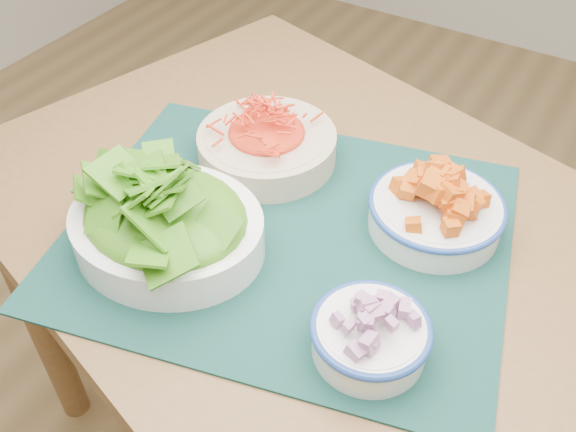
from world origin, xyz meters
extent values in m
plane|color=#A4814F|center=(0.00, 0.00, 0.00)|extent=(4.00, 4.00, 0.00)
cube|color=brown|center=(0.22, -0.13, 0.73)|extent=(1.29, 1.04, 0.04)
cylinder|color=brown|center=(-0.35, -0.29, 0.35)|extent=(0.06, 0.06, 0.71)
cylinder|color=brown|center=(-0.17, 0.32, 0.35)|extent=(0.06, 0.06, 0.71)
cube|color=black|center=(0.17, -0.17, 0.75)|extent=(0.70, 0.62, 0.00)
cylinder|color=beige|center=(0.06, -0.05, 0.78)|extent=(0.25, 0.25, 0.05)
ellipsoid|color=#FF421F|center=(0.06, -0.05, 0.82)|extent=(0.19, 0.19, 0.03)
cylinder|color=white|center=(0.34, -0.05, 0.78)|extent=(0.22, 0.22, 0.05)
torus|color=#214397|center=(0.34, -0.05, 0.80)|extent=(0.19, 0.19, 0.01)
ellipsoid|color=#D55D0F|center=(0.34, -0.05, 0.82)|extent=(0.16, 0.16, 0.05)
ellipsoid|color=#266A0C|center=(0.05, -0.28, 0.84)|extent=(0.23, 0.20, 0.06)
cylinder|color=white|center=(0.35, -0.29, 0.78)|extent=(0.14, 0.14, 0.05)
torus|color=navy|center=(0.35, -0.29, 0.80)|extent=(0.14, 0.14, 0.01)
ellipsoid|color=#791F59|center=(0.35, -0.29, 0.81)|extent=(0.12, 0.12, 0.03)
camera|label=1|loc=(0.50, -0.72, 1.38)|focal=40.00mm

